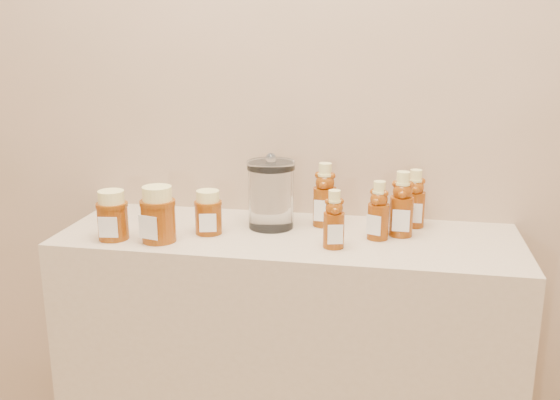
% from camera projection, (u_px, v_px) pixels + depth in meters
% --- Properties ---
extents(wall_back, '(3.50, 0.02, 2.70)m').
position_uv_depth(wall_back, '(301.00, 56.00, 1.71)').
color(wall_back, tan).
rests_on(wall_back, ground).
extents(display_table, '(1.20, 0.40, 0.90)m').
position_uv_depth(display_table, '(288.00, 385.00, 1.76)').
color(display_table, '#BEAA8B').
rests_on(display_table, ground).
extents(bear_bottle_back_left, '(0.07, 0.07, 0.20)m').
position_uv_depth(bear_bottle_back_left, '(325.00, 191.00, 1.68)').
color(bear_bottle_back_left, '#6C2C08').
rests_on(bear_bottle_back_left, display_table).
extents(bear_bottle_back_mid, '(0.07, 0.07, 0.19)m').
position_uv_depth(bear_bottle_back_mid, '(402.00, 200.00, 1.60)').
color(bear_bottle_back_mid, '#6C2C08').
rests_on(bear_bottle_back_mid, display_table).
extents(bear_bottle_back_right, '(0.06, 0.06, 0.18)m').
position_uv_depth(bear_bottle_back_right, '(415.00, 195.00, 1.68)').
color(bear_bottle_back_right, '#6C2C08').
rests_on(bear_bottle_back_right, display_table).
extents(bear_bottle_front_left, '(0.07, 0.07, 0.16)m').
position_uv_depth(bear_bottle_front_left, '(334.00, 215.00, 1.52)').
color(bear_bottle_front_left, '#6C2C08').
rests_on(bear_bottle_front_left, display_table).
extents(bear_bottle_front_right, '(0.08, 0.08, 0.17)m').
position_uv_depth(bear_bottle_front_right, '(379.00, 207.00, 1.58)').
color(bear_bottle_front_right, '#6C2C08').
rests_on(bear_bottle_front_right, display_table).
extents(honey_jar_left, '(0.09, 0.09, 0.13)m').
position_uv_depth(honey_jar_left, '(112.00, 215.00, 1.58)').
color(honey_jar_left, '#6C2C08').
rests_on(honey_jar_left, display_table).
extents(honey_jar_back, '(0.09, 0.09, 0.12)m').
position_uv_depth(honey_jar_back, '(208.00, 212.00, 1.63)').
color(honey_jar_back, '#6C2C08').
rests_on(honey_jar_back, display_table).
extents(honey_jar_front, '(0.11, 0.11, 0.14)m').
position_uv_depth(honey_jar_front, '(158.00, 214.00, 1.57)').
color(honey_jar_front, '#6C2C08').
rests_on(honey_jar_front, display_table).
extents(glass_canister, '(0.17, 0.17, 0.20)m').
position_uv_depth(glass_canister, '(271.00, 192.00, 1.67)').
color(glass_canister, white).
rests_on(glass_canister, display_table).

